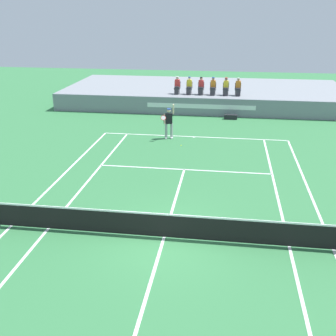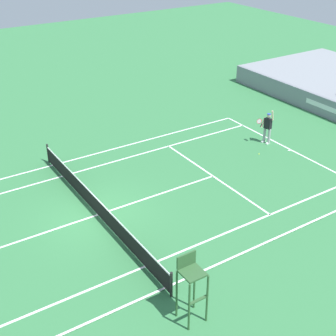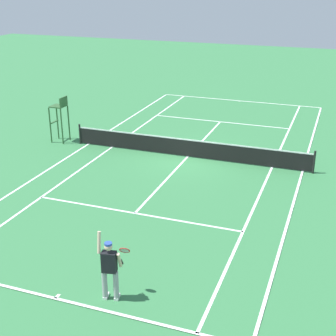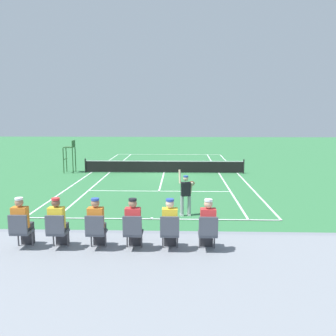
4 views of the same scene
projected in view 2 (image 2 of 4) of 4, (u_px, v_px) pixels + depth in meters
The scene contains 6 objects.
ground_plane at pixel (98, 215), 20.91m from camera, with size 80.00×80.00×0.00m, color #337542.
court at pixel (98, 215), 20.91m from camera, with size 11.08×23.88×0.03m.
net at pixel (97, 205), 20.66m from camera, with size 11.98×0.10×1.07m.
tennis_player at pixel (267, 127), 26.92m from camera, with size 0.75×0.73×2.08m.
tennis_ball at pixel (259, 154), 26.09m from camera, with size 0.07×0.07×0.07m, color #D1E533.
umpire_chair at pixel (191, 281), 14.95m from camera, with size 0.77×0.77×2.44m.
Camera 2 is at (16.28, -6.81, 11.83)m, focal length 50.82 mm.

